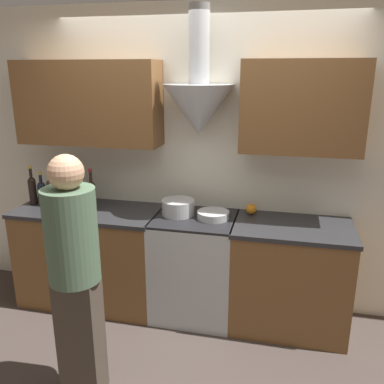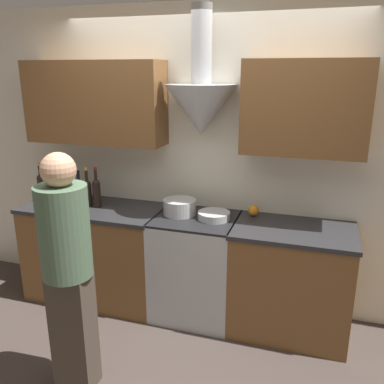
{
  "view_description": "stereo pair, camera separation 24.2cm",
  "coord_description": "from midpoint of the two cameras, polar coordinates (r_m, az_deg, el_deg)",
  "views": [
    {
      "loc": [
        0.69,
        -2.74,
        2.07
      ],
      "look_at": [
        0.0,
        0.25,
        1.15
      ],
      "focal_mm": 38.0,
      "sensor_mm": 36.0,
      "label": 1
    },
    {
      "loc": [
        0.93,
        -2.68,
        2.07
      ],
      "look_at": [
        0.0,
        0.25,
        1.15
      ],
      "focal_mm": 38.0,
      "sensor_mm": 36.0,
      "label": 2
    }
  ],
  "objects": [
    {
      "name": "wine_bottle_4",
      "position": [
        3.77,
        -13.8,
        0.13
      ],
      "size": [
        0.08,
        0.08,
        0.31
      ],
      "color": "black",
      "rests_on": "counter_left"
    },
    {
      "name": "wine_bottle_3",
      "position": [
        3.82,
        -15.09,
        0.28
      ],
      "size": [
        0.07,
        0.07,
        0.33
      ],
      "color": "black",
      "rests_on": "counter_left"
    },
    {
      "name": "ground_plane",
      "position": [
        3.5,
        0.79,
        -19.47
      ],
      "size": [
        12.0,
        12.0,
        0.0
      ],
      "primitive_type": "plane",
      "color": "#423833"
    },
    {
      "name": "stove_range",
      "position": [
        3.55,
        2.49,
        -10.35
      ],
      "size": [
        0.68,
        0.6,
        0.9
      ],
      "color": "#B7BABC",
      "rests_on": "ground_plane"
    },
    {
      "name": "counter_right",
      "position": [
        3.46,
        15.63,
        -11.86
      ],
      "size": [
        0.94,
        0.62,
        0.9
      ],
      "color": "brown",
      "rests_on": "ground_plane"
    },
    {
      "name": "mixing_bowl",
      "position": [
        3.34,
        5.17,
        -3.33
      ],
      "size": [
        0.26,
        0.26,
        0.06
      ],
      "color": "#B7BABC",
      "rests_on": "stove_range"
    },
    {
      "name": "wine_bottle_6",
      "position": [
        3.66,
        -11.41,
        0.07
      ],
      "size": [
        0.07,
        0.07,
        0.36
      ],
      "color": "black",
      "rests_on": "counter_left"
    },
    {
      "name": "counter_left",
      "position": [
        3.89,
        -11.5,
        -8.25
      ],
      "size": [
        1.27,
        0.62,
        0.9
      ],
      "color": "brown",
      "rests_on": "ground_plane"
    },
    {
      "name": "stock_pot",
      "position": [
        3.43,
        0.29,
        -2.13
      ],
      "size": [
        0.28,
        0.28,
        0.13
      ],
      "color": "#B7BABC",
      "rests_on": "stove_range"
    },
    {
      "name": "wine_bottle_1",
      "position": [
        3.91,
        -17.66,
        0.4
      ],
      "size": [
        0.07,
        0.07,
        0.31
      ],
      "color": "black",
      "rests_on": "counter_left"
    },
    {
      "name": "person_foreground_left",
      "position": [
        2.67,
        -14.59,
        -9.87
      ],
      "size": [
        0.32,
        0.32,
        1.62
      ],
      "color": "#473D33",
      "rests_on": "ground_plane"
    },
    {
      "name": "wine_bottle_0",
      "position": [
        3.98,
        -18.79,
        0.86
      ],
      "size": [
        0.07,
        0.07,
        0.36
      ],
      "color": "black",
      "rests_on": "counter_left"
    },
    {
      "name": "wine_bottle_5",
      "position": [
        3.7,
        -12.65,
        0.07
      ],
      "size": [
        0.07,
        0.07,
        0.35
      ],
      "color": "black",
      "rests_on": "counter_left"
    },
    {
      "name": "orange_fruit",
      "position": [
        3.46,
        10.61,
        -2.59
      ],
      "size": [
        0.09,
        0.09,
        0.09
      ],
      "color": "orange",
      "rests_on": "counter_right"
    },
    {
      "name": "wall_back",
      "position": [
        3.49,
        3.0,
        6.73
      ],
      "size": [
        8.4,
        0.58,
        2.6
      ],
      "color": "silver",
      "rests_on": "ground_plane"
    },
    {
      "name": "wine_bottle_2",
      "position": [
        3.86,
        -16.55,
        0.49
      ],
      "size": [
        0.07,
        0.07,
        0.34
      ],
      "color": "black",
      "rests_on": "counter_left"
    }
  ]
}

